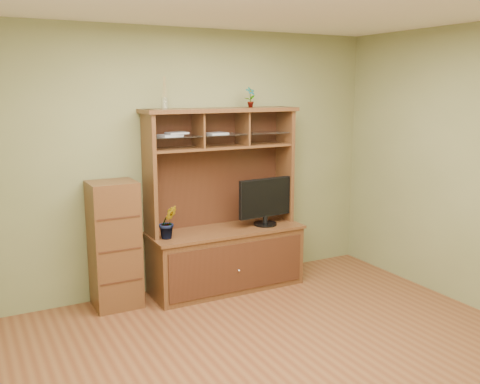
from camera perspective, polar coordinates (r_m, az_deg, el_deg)
room at (r=3.84m, az=5.04°, el=-0.30°), size 4.54×4.04×2.74m
media_hutch at (r=5.67m, az=-1.62°, el=-5.13°), size 1.66×0.61×1.90m
monitor at (r=5.71m, az=2.73°, el=-0.92°), size 0.64×0.25×0.51m
orchid_plant at (r=5.27m, az=-7.68°, el=-3.19°), size 0.19×0.15×0.33m
top_plant at (r=5.68m, az=1.11°, el=10.08°), size 0.12×0.10×0.21m
reed_diffuser at (r=5.28m, az=-8.04°, el=10.07°), size 0.06×0.06×0.31m
magazines at (r=5.38m, az=-5.62°, el=6.17°), size 0.74×0.20×0.04m
side_cabinet at (r=5.30m, az=-13.23°, el=-5.50°), size 0.44×0.40×1.24m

